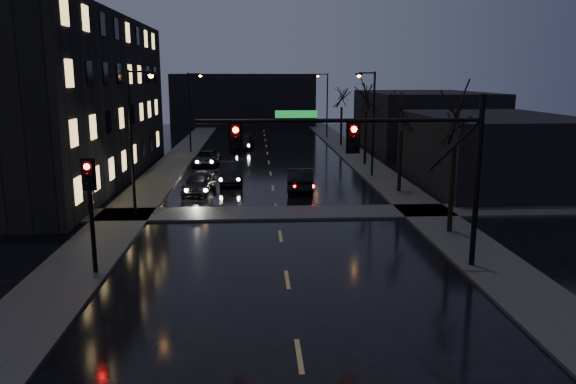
{
  "coord_description": "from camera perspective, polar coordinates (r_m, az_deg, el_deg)",
  "views": [
    {
      "loc": [
        -1.14,
        -12.36,
        7.67
      ],
      "look_at": [
        0.1,
        9.17,
        3.2
      ],
      "focal_mm": 35.0,
      "sensor_mm": 36.0,
      "label": 1
    }
  ],
  "objects": [
    {
      "name": "tree_near",
      "position": [
        28.07,
        16.76,
        8.25
      ],
      "size": [
        3.52,
        3.52,
        8.08
      ],
      "color": "black",
      "rests_on": "ground"
    },
    {
      "name": "sidewalk_cross",
      "position": [
        31.81,
        -1.14,
        -2.14
      ],
      "size": [
        40.0,
        3.0,
        0.12
      ],
      "primitive_type": "cube",
      "color": "#2D2D2B",
      "rests_on": "ground"
    },
    {
      "name": "oncoming_car_b",
      "position": [
        41.11,
        -5.83,
        1.97
      ],
      "size": [
        1.87,
        4.74,
        1.54
      ],
      "primitive_type": "imported",
      "rotation": [
        0.0,
        0.0,
        0.05
      ],
      "color": "black",
      "rests_on": "ground"
    },
    {
      "name": "sidewalk_right",
      "position": [
        48.93,
        8.13,
        2.63
      ],
      "size": [
        3.0,
        140.0,
        0.12
      ],
      "primitive_type": "cube",
      "color": "#2D2D2B",
      "rests_on": "ground"
    },
    {
      "name": "streetlight_r_far",
      "position": [
        70.96,
        3.83,
        9.33
      ],
      "size": [
        1.53,
        0.28,
        8.0
      ],
      "color": "black",
      "rests_on": "ground"
    },
    {
      "name": "tree_far",
      "position": [
        63.11,
        5.5,
        10.19
      ],
      "size": [
        3.43,
        3.43,
        7.88
      ],
      "color": "black",
      "rests_on": "ground"
    },
    {
      "name": "lead_car",
      "position": [
        38.23,
        1.35,
        1.32
      ],
      "size": [
        2.18,
        4.9,
        1.56
      ],
      "primitive_type": "imported",
      "rotation": [
        0.0,
        0.0,
        3.03
      ],
      "color": "black",
      "rests_on": "ground"
    },
    {
      "name": "streetlight_r_mid",
      "position": [
        43.35,
        8.41,
        7.75
      ],
      "size": [
        1.53,
        0.28,
        8.0
      ],
      "color": "black",
      "rests_on": "ground"
    },
    {
      "name": "streetlight_l_near",
      "position": [
        31.17,
        -15.28,
        5.96
      ],
      "size": [
        1.53,
        0.28,
        8.0
      ],
      "color": "black",
      "rests_on": "ground"
    },
    {
      "name": "commercial_right_near",
      "position": [
        42.13,
        20.06,
        3.94
      ],
      "size": [
        10.0,
        14.0,
        5.0
      ],
      "primitive_type": "cube",
      "color": "black",
      "rests_on": "ground"
    },
    {
      "name": "sidewalk_left",
      "position": [
        48.53,
        -11.98,
        2.42
      ],
      "size": [
        3.0,
        140.0,
        0.12
      ],
      "primitive_type": "cube",
      "color": "#2D2D2B",
      "rests_on": "ground"
    },
    {
      "name": "oncoming_car_c",
      "position": [
        49.55,
        -8.27,
        3.42
      ],
      "size": [
        2.4,
        4.73,
        1.28
      ],
      "primitive_type": "imported",
      "rotation": [
        0.0,
        0.0,
        -0.06
      ],
      "color": "black",
      "rests_on": "ground"
    },
    {
      "name": "far_block",
      "position": [
        90.46,
        -4.52,
        9.34
      ],
      "size": [
        22.0,
        10.0,
        8.0
      ],
      "primitive_type": "cube",
      "color": "black",
      "rests_on": "ground"
    },
    {
      "name": "tree_mid_b",
      "position": [
        49.31,
        8.0,
        10.36
      ],
      "size": [
        3.74,
        3.74,
        8.59
      ],
      "color": "black",
      "rests_on": "ground"
    },
    {
      "name": "oncoming_car_a",
      "position": [
        37.75,
        -9.0,
        0.96
      ],
      "size": [
        2.28,
        4.47,
        1.46
      ],
      "primitive_type": "imported",
      "rotation": [
        0.0,
        0.0,
        -0.13
      ],
      "color": "black",
      "rests_on": "ground"
    },
    {
      "name": "oncoming_car_d",
      "position": [
        60.28,
        -4.58,
        5.05
      ],
      "size": [
        2.49,
        5.18,
        1.46
      ],
      "primitive_type": "imported",
      "rotation": [
        0.0,
        0.0,
        -0.09
      ],
      "color": "black",
      "rests_on": "ground"
    },
    {
      "name": "signal_pole_left",
      "position": [
        22.76,
        -19.44,
        -0.78
      ],
      "size": [
        0.35,
        0.41,
        4.53
      ],
      "color": "black",
      "rests_on": "ground"
    },
    {
      "name": "tree_mid_a",
      "position": [
        37.64,
        11.54,
        8.66
      ],
      "size": [
        3.3,
        3.3,
        7.58
      ],
      "color": "black",
      "rests_on": "ground"
    },
    {
      "name": "commercial_right_far",
      "position": [
        63.2,
        13.51,
        7.14
      ],
      "size": [
        12.0,
        18.0,
        6.0
      ],
      "primitive_type": "cube",
      "color": "black",
      "rests_on": "ground"
    },
    {
      "name": "streetlight_l_far",
      "position": [
        57.8,
        -9.79,
        8.66
      ],
      "size": [
        1.53,
        0.28,
        8.0
      ],
      "color": "black",
      "rests_on": "ground"
    },
    {
      "name": "apartment_block",
      "position": [
        45.09,
        -23.48,
        8.63
      ],
      "size": [
        12.0,
        30.0,
        12.0
      ],
      "primitive_type": "cube",
      "color": "black",
      "rests_on": "ground"
    },
    {
      "name": "signal_mast",
      "position": [
        22.11,
        9.8,
        4.26
      ],
      "size": [
        11.11,
        0.41,
        7.0
      ],
      "color": "black",
      "rests_on": "ground"
    }
  ]
}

